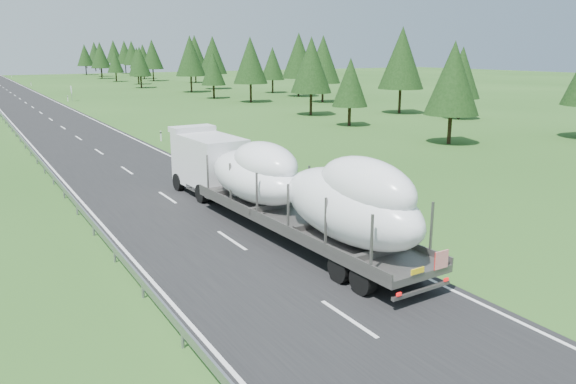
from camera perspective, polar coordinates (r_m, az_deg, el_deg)
ground at (r=26.05m, az=-5.75°, el=-4.95°), size 400.00×400.00×0.00m
road_surface at (r=123.13m, az=-26.04°, el=8.84°), size 10.00×400.00×0.02m
marker_posts at (r=178.37m, az=-25.57°, el=10.30°), size 0.13×350.08×1.00m
highway_sign at (r=104.09m, az=-21.16°, el=9.58°), size 0.08×0.90×2.60m
tree_line_right at (r=136.67m, az=-9.32°, el=13.39°), size 24.78×303.64×12.48m
boat_truck at (r=26.57m, az=-1.00°, el=1.02°), size 3.58×21.03×4.66m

